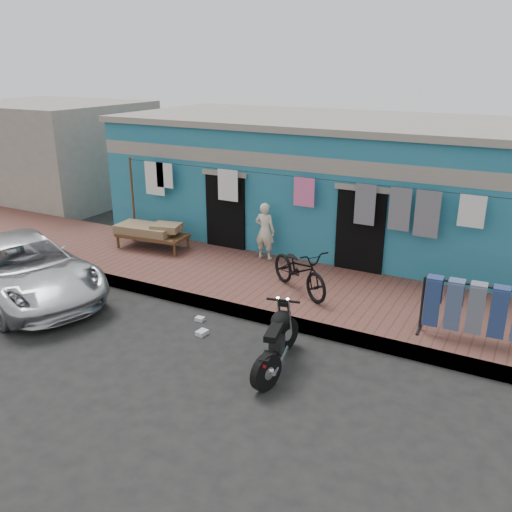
% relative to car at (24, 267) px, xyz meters
% --- Properties ---
extents(ground, '(80.00, 80.00, 0.00)m').
position_rel_car_xyz_m(ground, '(4.64, -0.29, -0.65)').
color(ground, black).
rests_on(ground, ground).
extents(sidewalk, '(28.00, 3.00, 0.25)m').
position_rel_car_xyz_m(sidewalk, '(4.64, 2.71, -0.53)').
color(sidewalk, brown).
rests_on(sidewalk, ground).
extents(curb, '(28.00, 0.10, 0.25)m').
position_rel_car_xyz_m(curb, '(4.64, 1.26, -0.53)').
color(curb, gray).
rests_on(curb, ground).
extents(building, '(12.20, 5.20, 3.36)m').
position_rel_car_xyz_m(building, '(4.64, 6.70, 1.03)').
color(building, '#216C86').
rests_on(building, ground).
extents(neighbor_left, '(6.00, 5.00, 3.40)m').
position_rel_car_xyz_m(neighbor_left, '(-6.36, 6.71, 1.05)').
color(neighbor_left, '#9E9384').
rests_on(neighbor_left, ground).
extents(clothesline, '(10.06, 0.06, 2.10)m').
position_rel_car_xyz_m(clothesline, '(4.57, 3.96, 1.14)').
color(clothesline, brown).
rests_on(clothesline, sidewalk).
extents(car, '(5.05, 3.48, 1.30)m').
position_rel_car_xyz_m(car, '(0.00, 0.00, 0.00)').
color(car, silver).
rests_on(car, ground).
extents(seated_person, '(0.50, 0.33, 1.38)m').
position_rel_car_xyz_m(seated_person, '(3.72, 3.87, 0.29)').
color(seated_person, beige).
rests_on(seated_person, sidewalk).
extents(bicycle, '(1.90, 1.54, 1.19)m').
position_rel_car_xyz_m(bicycle, '(5.27, 2.42, 0.19)').
color(bicycle, black).
rests_on(bicycle, sidewalk).
extents(motorcycle, '(1.23, 1.83, 1.03)m').
position_rel_car_xyz_m(motorcycle, '(5.99, -0.10, -0.14)').
color(motorcycle, black).
rests_on(motorcycle, ground).
extents(charpoy, '(2.05, 1.26, 0.63)m').
position_rel_car_xyz_m(charpoy, '(0.85, 3.22, -0.09)').
color(charpoy, brown).
rests_on(charpoy, sidewalk).
extents(jeans_rack, '(2.25, 0.68, 1.06)m').
position_rel_car_xyz_m(jeans_rack, '(8.88, 1.97, 0.13)').
color(jeans_rack, black).
rests_on(jeans_rack, sidewalk).
extents(litter_a, '(0.17, 0.13, 0.07)m').
position_rel_car_xyz_m(litter_a, '(3.93, 0.75, -0.61)').
color(litter_a, silver).
rests_on(litter_a, ground).
extents(litter_b, '(0.18, 0.17, 0.07)m').
position_rel_car_xyz_m(litter_b, '(5.61, 0.87, -0.62)').
color(litter_b, silver).
rests_on(litter_b, ground).
extents(litter_c, '(0.19, 0.22, 0.08)m').
position_rel_car_xyz_m(litter_c, '(4.28, 0.29, -0.61)').
color(litter_c, silver).
rests_on(litter_c, ground).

